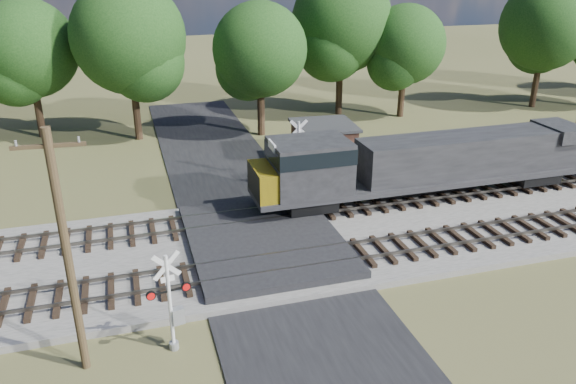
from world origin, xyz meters
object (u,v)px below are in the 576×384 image
object	(u,v)px
utility_pole	(67,251)
crossing_signal_far	(297,160)
equipment_shed	(324,143)
crossing_signal_near	(173,310)

from	to	relation	value
utility_pole	crossing_signal_far	bearing A→B (deg)	52.55
crossing_signal_far	equipment_shed	xyz separation A→B (m)	(3.01, 3.71, -0.38)
crossing_signal_near	utility_pole	distance (m)	4.15
crossing_signal_near	equipment_shed	size ratio (longest dim) A/B	0.90
crossing_signal_near	crossing_signal_far	size ratio (longest dim) A/B	0.92
crossing_signal_far	utility_pole	bearing A→B (deg)	54.95
crossing_signal_near	equipment_shed	bearing A→B (deg)	44.30
equipment_shed	crossing_signal_far	bearing A→B (deg)	-124.62
crossing_signal_near	crossing_signal_far	distance (m)	15.61
crossing_signal_near	equipment_shed	xyz separation A→B (m)	(11.58, 16.75, -0.23)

